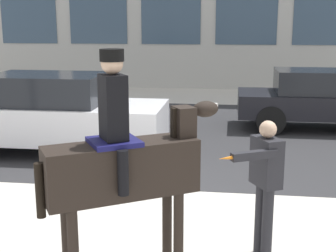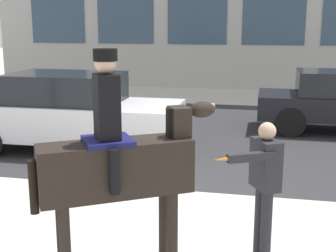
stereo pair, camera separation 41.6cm
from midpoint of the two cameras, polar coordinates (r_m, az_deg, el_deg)
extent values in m
plane|color=beige|center=(7.48, 1.96, -9.15)|extent=(80.00, 80.00, 0.00)
cube|color=#2D2D30|center=(11.98, 5.95, -0.84)|extent=(21.12, 8.50, 0.01)
cube|color=#33475B|center=(21.62, -12.77, 13.41)|extent=(2.48, 0.02, 2.68)
cube|color=#33475B|center=(20.53, -4.66, 13.73)|extent=(2.48, 0.02, 2.68)
cube|color=#33475B|center=(19.87, 4.19, 13.78)|extent=(2.48, 0.02, 2.68)
cube|color=#33475B|center=(19.68, 13.42, 13.49)|extent=(2.48, 0.02, 2.68)
cube|color=black|center=(4.86, -3.91, -5.20)|extent=(1.58, 1.20, 0.57)
cylinder|color=black|center=(5.45, 1.69, -12.00)|extent=(0.11, 0.11, 1.00)
cylinder|color=black|center=(5.19, 2.94, -13.32)|extent=(0.11, 0.11, 1.00)
cylinder|color=black|center=(5.19, -10.51, -13.55)|extent=(0.11, 0.11, 1.00)
cube|color=black|center=(4.99, 3.76, -0.62)|extent=(0.30, 0.31, 0.52)
cube|color=black|center=(4.95, 2.49, -0.50)|extent=(0.08, 0.09, 0.47)
ellipsoid|color=black|center=(5.06, 6.53, 2.00)|extent=(0.35, 0.32, 0.18)
cube|color=silver|center=(5.09, 7.42, 2.27)|extent=(0.12, 0.10, 0.07)
cylinder|color=black|center=(4.76, -13.69, -7.27)|extent=(0.09, 0.09, 0.55)
cube|color=#14144C|center=(4.76, -4.89, -1.82)|extent=(0.66, 0.66, 0.05)
cube|color=black|center=(4.68, -4.97, 2.38)|extent=(0.35, 0.39, 0.65)
sphere|color=#D1A889|center=(4.63, -5.07, 7.68)|extent=(0.22, 0.22, 0.22)
cylinder|color=black|center=(4.62, -5.09, 8.63)|extent=(0.24, 0.24, 0.12)
cylinder|color=black|center=(5.08, -5.61, -3.79)|extent=(0.11, 0.11, 0.45)
cylinder|color=black|center=(4.58, -3.97, -5.60)|extent=(0.11, 0.11, 0.45)
cylinder|color=#232328|center=(5.69, 13.98, -11.88)|extent=(0.13, 0.13, 0.90)
cylinder|color=#232328|center=(5.81, 13.18, -11.28)|extent=(0.13, 0.13, 0.90)
cube|color=#232328|center=(5.50, 13.97, -4.55)|extent=(0.38, 0.46, 0.57)
sphere|color=#D1A889|center=(5.40, 14.18, -0.61)|extent=(0.20, 0.20, 0.20)
cube|color=#232328|center=(5.17, 12.40, -3.72)|extent=(0.53, 0.34, 0.09)
cone|color=orange|center=(5.02, 8.90, -4.07)|extent=(0.18, 0.12, 0.04)
cube|color=silver|center=(10.37, -10.51, 0.81)|extent=(4.71, 1.84, 0.76)
cube|color=black|center=(10.30, -11.27, 4.61)|extent=(2.36, 1.62, 0.62)
cylinder|color=black|center=(9.21, -3.99, -2.94)|extent=(0.62, 0.22, 0.62)
cylinder|color=black|center=(10.79, -1.52, -0.59)|extent=(0.62, 0.22, 0.62)
cylinder|color=black|center=(11.81, -15.44, 0.10)|extent=(0.62, 0.22, 0.62)
cylinder|color=black|center=(11.87, 15.70, 0.42)|extent=(0.73, 0.21, 0.73)
cylinder|color=black|center=(13.46, 15.30, 1.85)|extent=(0.73, 0.21, 0.73)
camera|label=1|loc=(0.21, -87.88, 0.47)|focal=50.00mm
camera|label=2|loc=(0.21, 92.12, -0.47)|focal=50.00mm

